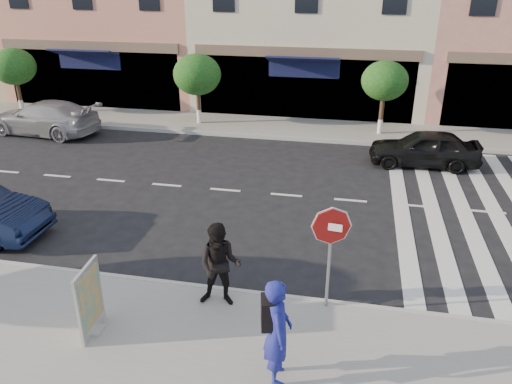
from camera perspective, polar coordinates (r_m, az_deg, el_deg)
name	(u,v)px	position (r m, az deg, el deg)	size (l,w,h in m)	color
ground	(263,261)	(12.31, 0.78, -7.93)	(120.00, 120.00, 0.00)	black
sidewalk_near	(223,369)	(9.36, -3.79, -19.52)	(60.00, 4.50, 0.15)	gray
sidewalk_far	(309,129)	(22.30, 6.12, 7.14)	(60.00, 3.00, 0.15)	gray
street_tree_wa	(14,67)	(26.73, -25.92, 12.74)	(2.00, 2.00, 3.05)	#473323
street_tree_wb	(197,75)	(22.57, -6.74, 13.16)	(2.10, 2.10, 3.06)	#473323
street_tree_c	(385,81)	(21.50, 14.50, 12.17)	(1.90, 1.90, 3.04)	#473323
stop_sign	(331,235)	(9.80, 8.55, -4.91)	(0.80, 0.14, 2.27)	gray
photographer	(278,332)	(8.46, 2.49, -15.66)	(0.71, 0.47, 1.94)	navy
walker	(220,265)	(10.19, -4.16, -8.37)	(0.89, 0.69, 1.83)	black
poster_board	(90,301)	(10.06, -18.44, -11.78)	(0.35, 0.94, 1.43)	beige
car_far_left	(44,118)	(23.45, -23.10, 7.81)	(1.99, 4.90, 1.42)	#98979C
car_far_mid	(424,148)	(18.97, 18.68, 4.77)	(1.55, 3.84, 1.31)	black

